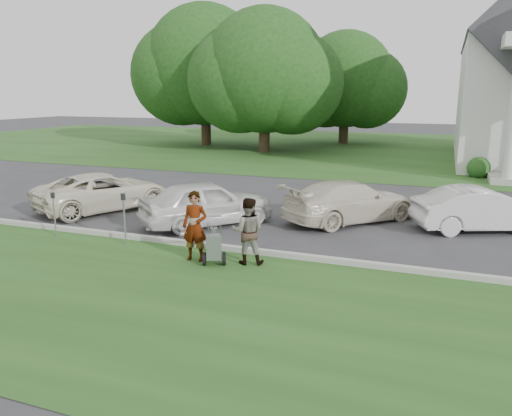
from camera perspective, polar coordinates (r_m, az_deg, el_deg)
The scene contains 16 objects.
ground at distance 12.31m, azimuth 1.20°, elevation -6.32°, with size 120.00×120.00×0.00m, color #333335.
grass_strip at distance 9.74m, azimuth -4.86°, elevation -11.76°, with size 80.00×7.00×0.01m, color #254818.
church_lawn at distance 38.36m, azimuth 14.95°, elevation 6.55°, with size 80.00×30.00×0.01m, color #254818.
curb at distance 12.78m, azimuth 2.04°, elevation -5.23°, with size 80.00×0.18×0.15m, color #9E9E93.
tree_left at distance 35.03m, azimuth 0.95°, elevation 14.77°, with size 10.63×8.40×9.71m.
tree_far at distance 40.17m, azimuth -5.90°, elevation 15.32°, with size 11.64×9.20×10.73m.
tree_back at distance 41.69m, azimuth 10.16°, elevation 13.78°, with size 9.61×7.60×8.89m.
striping_cart at distance 12.08m, azimuth -4.82°, elevation -4.55°, with size 0.84×1.18×1.02m.
person_left at distance 12.33m, azimuth -6.99°, elevation -2.15°, with size 0.63×0.42×1.74m, color #999999.
person_right at distance 12.02m, azimuth -0.95°, elevation -2.71°, with size 0.79×0.62×1.63m, color #999999.
parking_meter_near at distance 13.98m, azimuth -14.85°, elevation -0.46°, with size 0.11×0.09×1.46m.
parking_meter_far at distance 15.41m, azimuth -22.10°, elevation -0.06°, with size 0.10×0.09×1.33m.
car_a at distance 18.46m, azimuth -16.97°, elevation 1.82°, with size 2.19×4.76×1.32m, color beige.
car_b at distance 15.68m, azimuth -5.64°, elevation 0.59°, with size 1.68×4.18×1.43m, color silver.
car_c at distance 16.35m, azimuth 10.67°, elevation 0.77°, with size 1.86×4.57×1.33m, color beige.
car_d at distance 16.42m, azimuth 24.44°, elevation -0.15°, with size 1.40×4.01×1.32m, color silver.
Camera 1 is at (3.88, -10.94, 4.09)m, focal length 35.00 mm.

